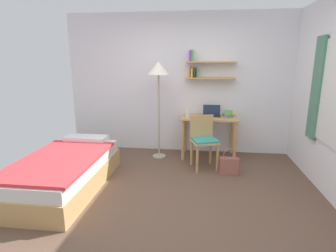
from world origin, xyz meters
TOP-DOWN VIEW (x-y plane):
  - ground_plane at (0.00, 0.00)m, footprint 5.28×5.28m
  - wall_back at (0.01, 2.02)m, footprint 4.40×0.27m
  - bed at (-1.50, 0.17)m, footprint 0.99×1.92m
  - desk at (0.50, 1.70)m, footprint 1.00×0.58m
  - desk_chair at (0.41, 1.18)m, footprint 0.52×0.50m
  - standing_lamp at (-0.39, 1.56)m, footprint 0.39×0.39m
  - laptop at (0.55, 1.78)m, footprint 0.32×0.21m
  - water_bottle at (0.11, 1.63)m, footprint 0.06×0.06m
  - book_stack at (0.85, 1.75)m, footprint 0.20×0.26m
  - handbag at (0.82, 0.91)m, footprint 0.29×0.12m

SIDE VIEW (x-z plane):
  - ground_plane at x=0.00m, z-range 0.00..0.00m
  - handbag at x=0.82m, z-range -0.06..0.36m
  - bed at x=-1.50m, z-range -0.03..0.51m
  - desk_chair at x=0.41m, z-range 0.06..0.92m
  - desk at x=0.50m, z-range 0.23..0.99m
  - laptop at x=0.55m, z-range 0.71..0.90m
  - book_stack at x=0.85m, z-range 0.75..0.86m
  - water_bottle at x=0.11m, z-range 0.75..0.96m
  - wall_back at x=0.01m, z-range 0.01..2.61m
  - standing_lamp at x=-0.39m, z-range 0.65..2.38m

